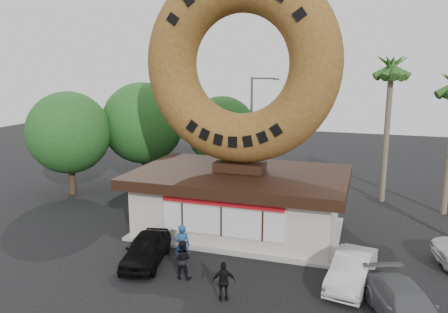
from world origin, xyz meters
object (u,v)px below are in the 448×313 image
giant_donut (241,64)px  car_silver (352,270)px  person_left (182,246)px  car_black (146,249)px  street_lamp (253,124)px  donut_shop (239,199)px  person_center (182,259)px  person_right (224,282)px  car_grey (406,306)px

giant_donut → car_silver: (6.04, -4.44, -8.20)m
person_left → car_black: size_ratio=0.50×
street_lamp → giant_donut: bearing=-79.5°
person_left → donut_shop: bearing=-125.5°
donut_shop → street_lamp: size_ratio=1.40×
street_lamp → person_center: bearing=-86.0°
car_silver → giant_donut: bearing=153.1°
person_left → person_right: size_ratio=1.26×
car_black → car_grey: (10.80, -1.47, -0.03)m
donut_shop → person_right: (1.48, -7.19, -0.99)m
street_lamp → person_center: (1.12, -16.03, -3.65)m
donut_shop → street_lamp: (-1.86, 10.02, 2.72)m
car_black → car_grey: car_black is taller
car_grey → person_left: bearing=148.8°
giant_donut → car_black: (-2.87, -5.22, -8.19)m
donut_shop → car_black: 6.04m
street_lamp → person_left: 15.43m
car_black → giant_donut: bearing=50.2°
person_left → car_silver: size_ratio=0.49×
donut_shop → person_left: donut_shop is taller
donut_shop → car_grey: 10.42m
person_right → giant_donut: bearing=-97.5°
street_lamp → car_black: 15.72m
giant_donut → person_right: size_ratio=6.52×
giant_donut → car_grey: size_ratio=2.28×
street_lamp → car_silver: 16.89m
car_grey → person_center: bearing=154.8°
street_lamp → car_black: (-1.01, -15.22, -3.81)m
person_left → car_black: 1.71m
donut_shop → car_silver: bearing=-36.2°
person_center → car_silver: size_ratio=0.41×
street_lamp → person_right: bearing=-79.0°
car_black → car_grey: 10.90m
person_left → car_silver: 7.26m
person_center → car_black: bearing=-22.7°
donut_shop → giant_donut: (0.00, 0.02, 7.09)m
donut_shop → person_right: donut_shop is taller
donut_shop → person_left: 5.20m
street_lamp → person_right: (3.34, -17.20, -3.71)m
donut_shop → person_left: bearing=-103.4°
giant_donut → person_center: (-0.74, -6.03, -8.02)m
giant_donut → street_lamp: bearing=100.5°
car_black → car_silver: 8.94m
person_left → car_grey: (9.12, -1.67, -0.34)m
street_lamp → car_grey: 19.72m
donut_shop → person_right: bearing=-78.3°
car_grey → car_black: bearing=151.4°
person_center → car_grey: (8.67, -0.66, -0.19)m
person_right → car_silver: bearing=-167.9°
street_lamp → person_right: street_lamp is taller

